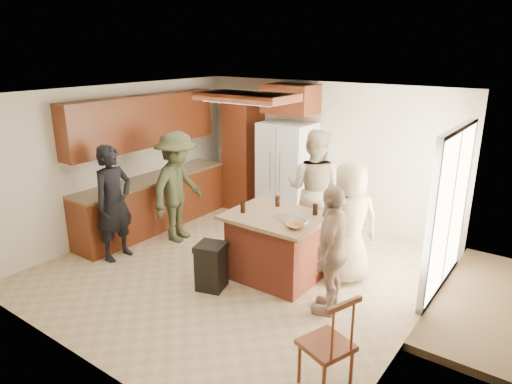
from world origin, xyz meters
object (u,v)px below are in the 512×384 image
Objects in this scene: person_side_right at (332,250)px; person_front_left at (114,203)px; kitchen_island at (275,246)px; trash_bin at (211,266)px; person_behind_left at (314,189)px; person_behind_right at (349,223)px; person_counter at (178,187)px; refrigerator at (287,172)px; spindle_chair at (328,346)px.

person_front_left is at bearing -92.07° from person_side_right.
kitchen_island reaches higher than trash_bin.
person_behind_left is at bearing -47.26° from person_front_left.
person_behind_right is 2.86m from person_counter.
trash_bin is (0.58, -2.74, -0.58)m from refrigerator.
spindle_chair is at bearing -125.68° from person_counter.
person_behind_left is 2.19m from person_counter.
person_counter is 1.82× the size of spindle_chair.
kitchen_island is at bearing 85.68° from person_behind_left.
person_counter is 1.01× the size of refrigerator.
kitchen_island is at bearing 136.33° from spindle_chair.
person_side_right is (1.12, -1.58, -0.15)m from person_behind_left.
person_behind_left reaches higher than refrigerator.
person_behind_left is (2.16, 2.14, 0.07)m from person_front_left.
person_front_left is 3.95m from spindle_chair.
person_behind_left reaches higher than person_side_right.
person_behind_right is 1.68× the size of spindle_chair.
refrigerator is at bearing 101.86° from trash_bin.
refrigerator is at bearing -47.39° from person_behind_left.
kitchen_island is (-0.98, 0.29, -0.32)m from person_side_right.
person_behind_left is 1.13× the size of person_behind_right.
person_side_right is at bearing -47.94° from refrigerator.
trash_bin is at bearing -131.93° from person_counter.
spindle_chair is (0.76, -2.02, -0.38)m from person_behind_right.
person_behind_right is at bearing 110.55° from spindle_chair.
person_side_right is 3.04m from person_counter.
person_front_left is 1.04× the size of person_behind_right.
person_counter is 4.00m from spindle_chair.
person_front_left reaches higher than person_side_right.
kitchen_island is at bearing -118.31° from person_side_right.
person_behind_left is at bearing -83.10° from person_behind_right.
person_counter is (-3.00, 0.48, 0.11)m from person_side_right.
person_side_right is 2.53× the size of trash_bin.
person_counter is (-1.89, -1.10, -0.04)m from person_behind_left.
refrigerator reaches higher than person_front_left.
person_counter reaches higher than person_front_left.
kitchen_island is (-0.82, -0.52, -0.36)m from person_behind_right.
refrigerator is at bearing 127.25° from spindle_chair.
refrigerator is (-2.08, 2.31, 0.10)m from person_side_right.
trash_bin is at bearing -125.78° from kitchen_island.
person_behind_right is at bearing -68.25° from person_front_left.
kitchen_island is (0.14, -1.29, -0.47)m from person_behind_left.
person_side_right reaches higher than kitchen_island.
person_front_left is 3.40m from person_behind_right.
person_counter is 1.85m from trash_bin.
kitchen_island is 0.91m from trash_bin.
person_behind_right is at bearing -93.83° from person_counter.
trash_bin is at bearing -1.28° from person_behind_right.
person_side_right is 1.24× the size of kitchen_island.
person_counter is (-2.84, -0.33, 0.07)m from person_behind_right.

